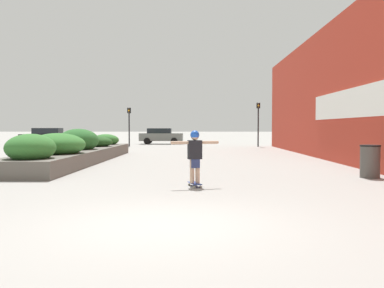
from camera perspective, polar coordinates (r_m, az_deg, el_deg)
The scene contains 11 objects.
ground_plane at distance 7.07m, azimuth -3.60°, elevation -10.68°, with size 300.00×300.00×0.00m, color gray.
building_wall_right at distance 19.01m, azimuth 20.79°, elevation 7.14°, with size 0.67×35.73×6.52m.
planter_box at distance 19.75m, azimuth -15.16°, elevation -0.77°, with size 2.17×14.05×1.52m.
skateboard at distance 11.45m, azimuth 0.38°, elevation -5.35°, with size 0.41×0.74×0.09m.
skateboarder at distance 11.36m, azimuth 0.38°, elevation -0.98°, with size 1.28×0.46×1.40m.
trash_bin at distance 14.51m, azimuth 22.65°, elevation -2.14°, with size 0.63×0.63×1.03m.
car_leftmost at distance 40.65m, azimuth -4.16°, elevation 1.11°, with size 4.07×1.93×1.49m.
car_center_left at distance 43.48m, azimuth -18.84°, elevation 1.09°, with size 4.66×1.87×1.52m.
car_center_right at distance 43.05m, azimuth 22.06°, elevation 1.04°, with size 4.59×1.97×1.50m.
traffic_light_left at distance 35.68m, azimuth -8.39°, elevation 3.20°, with size 0.28×0.30×3.20m.
traffic_light_right at distance 35.26m, azimuth 8.83°, elevation 3.59°, with size 0.28×0.30×3.58m.
Camera 1 is at (0.54, -6.87, 1.58)m, focal length 40.00 mm.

